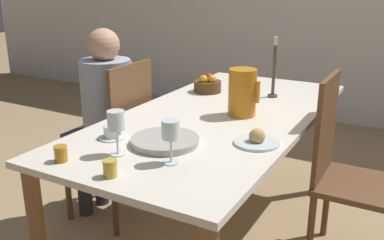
% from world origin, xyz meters
% --- Properties ---
extents(ground_plane, '(20.00, 20.00, 0.00)m').
position_xyz_m(ground_plane, '(0.00, 0.00, 0.00)').
color(ground_plane, tan).
extents(dining_table, '(0.93, 1.95, 0.77)m').
position_xyz_m(dining_table, '(0.00, 0.00, 0.68)').
color(dining_table, silver).
rests_on(dining_table, ground_plane).
extents(chair_person_side, '(0.42, 0.42, 1.01)m').
position_xyz_m(chair_person_side, '(-0.65, -0.06, 0.53)').
color(chair_person_side, brown).
rests_on(chair_person_side, ground_plane).
extents(chair_opposite, '(0.42, 0.42, 1.01)m').
position_xyz_m(chair_opposite, '(0.65, 0.17, 0.53)').
color(chair_opposite, brown).
rests_on(chair_opposite, ground_plane).
extents(person_seated, '(0.39, 0.41, 1.20)m').
position_xyz_m(person_seated, '(-0.74, -0.06, 0.71)').
color(person_seated, '#33333D').
rests_on(person_seated, ground_plane).
extents(red_pitcher, '(0.17, 0.15, 0.25)m').
position_xyz_m(red_pitcher, '(0.12, 0.04, 0.90)').
color(red_pitcher, orange).
rests_on(red_pitcher, dining_table).
extents(wine_glass_water, '(0.07, 0.07, 0.19)m').
position_xyz_m(wine_glass_water, '(-0.12, -0.70, 0.91)').
color(wine_glass_water, white).
rests_on(wine_glass_water, dining_table).
extents(wine_glass_juice, '(0.07, 0.07, 0.18)m').
position_xyz_m(wine_glass_juice, '(0.12, -0.67, 0.90)').
color(wine_glass_juice, white).
rests_on(wine_glass_juice, dining_table).
extents(teacup_near_person, '(0.13, 0.13, 0.06)m').
position_xyz_m(teacup_near_person, '(-0.26, -0.57, 0.80)').
color(teacup_near_person, silver).
rests_on(teacup_near_person, dining_table).
extents(serving_tray, '(0.30, 0.30, 0.03)m').
position_xyz_m(serving_tray, '(-0.01, -0.51, 0.79)').
color(serving_tray, '#B7B2A8').
rests_on(serving_tray, dining_table).
extents(bread_plate, '(0.20, 0.20, 0.07)m').
position_xyz_m(bread_plate, '(0.34, -0.31, 0.79)').
color(bread_plate, silver).
rests_on(bread_plate, dining_table).
extents(jam_jar_amber, '(0.05, 0.05, 0.06)m').
position_xyz_m(jam_jar_amber, '(-0.27, -0.87, 0.81)').
color(jam_jar_amber, '#C67A1E').
rests_on(jam_jar_amber, dining_table).
extents(jam_jar_red, '(0.05, 0.05, 0.06)m').
position_xyz_m(jam_jar_red, '(-0.01, -0.88, 0.81)').
color(jam_jar_red, gold).
rests_on(jam_jar_red, dining_table).
extents(fruit_bowl, '(0.17, 0.17, 0.12)m').
position_xyz_m(fruit_bowl, '(-0.27, 0.39, 0.82)').
color(fruit_bowl, brown).
rests_on(fruit_bowl, dining_table).
extents(candlestick_tall, '(0.06, 0.06, 0.37)m').
position_xyz_m(candlestick_tall, '(0.14, 0.48, 0.92)').
color(candlestick_tall, '#4C4238').
rests_on(candlestick_tall, dining_table).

